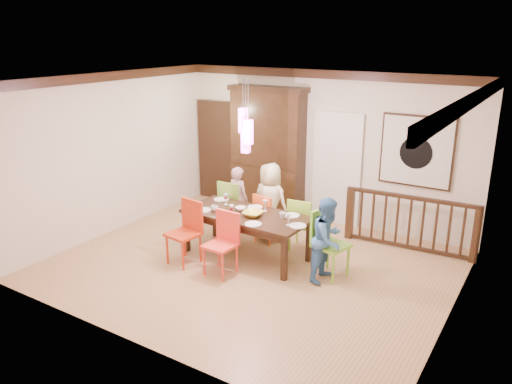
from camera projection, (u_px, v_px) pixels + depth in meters
The scene contains 37 objects.
floor at pixel (251, 265), 7.97m from camera, with size 6.00×6.00×0.00m, color #A57E50.
ceiling at pixel (251, 80), 7.08m from camera, with size 6.00×6.00×0.00m, color white.
wall_back at pixel (321, 147), 9.54m from camera, with size 6.00×6.00×0.00m, color silver.
wall_left at pixel (112, 154), 9.04m from camera, with size 5.00×5.00×0.00m, color silver.
wall_right at pixel (460, 215), 6.01m from camera, with size 5.00×5.00×0.00m, color silver.
crown_molding at pixel (251, 86), 7.11m from camera, with size 6.00×5.00×0.16m, color black, non-canonical shape.
panel_door at pixel (219, 153), 10.84m from camera, with size 1.04×0.07×2.24m, color black.
white_doorway at pixel (337, 170), 9.46m from camera, with size 0.97×0.05×2.22m, color silver.
painting at pixel (416, 151), 8.56m from camera, with size 1.25×0.06×1.25m.
pendant_cluster at pixel (246, 131), 7.67m from camera, with size 0.27×0.21×1.14m.
dining_table at pixel (246, 218), 8.11m from camera, with size 2.10×1.00×0.75m.
chair_far_left at pixel (235, 203), 9.14m from camera, with size 0.45×0.45×1.00m.
chair_far_mid at pixel (269, 214), 8.72m from camera, with size 0.47×0.47×0.90m.
chair_far_right at pixel (303, 220), 8.41m from camera, with size 0.46×0.46×0.93m.
chair_near_left at pixel (183, 229), 7.88m from camera, with size 0.52×0.52×1.02m.
chair_near_mid at pixel (220, 240), 7.52m from camera, with size 0.46×0.46×0.97m.
chair_end_right at pixel (331, 240), 7.45m from camera, with size 0.56×0.56×1.04m.
china_hutch at pixel (268, 151), 9.98m from camera, with size 1.63×0.46×2.56m.
balustrade at pixel (410, 222), 8.41m from camera, with size 2.22×0.20×0.96m.
person_far_left at pixel (238, 199), 9.17m from camera, with size 0.45×0.30×1.24m, color #DFAABB.
person_far_mid at pixel (270, 202), 8.78m from camera, with size 0.69×0.45×1.40m, color beige.
person_end_right at pixel (328, 239), 7.34m from camera, with size 0.62×0.48×1.28m, color #4179B7.
serving_bowl at pixel (253, 214), 7.95m from camera, with size 0.32×0.32×0.08m, color gold.
small_bowl at pixel (241, 209), 8.21m from camera, with size 0.19×0.19×0.06m, color white.
cup_left at pixel (215, 208), 8.16m from camera, with size 0.12×0.12×0.10m, color silver.
cup_right at pixel (283, 215), 7.85m from camera, with size 0.10×0.10×0.10m, color silver.
plate_far_left at pixel (221, 199), 8.74m from camera, with size 0.26×0.26×0.01m, color white.
plate_far_mid at pixel (255, 207), 8.35m from camera, with size 0.26×0.26×0.01m, color white.
plate_far_right at pixel (291, 215), 7.97m from camera, with size 0.26×0.26×0.01m, color white.
plate_near_left at pixel (203, 210), 8.21m from camera, with size 0.26×0.26×0.01m, color white.
plate_near_mid at pixel (253, 224), 7.61m from camera, with size 0.26×0.26×0.01m, color white.
plate_end_right at pixel (298, 226), 7.54m from camera, with size 0.26×0.26×0.01m, color white.
wine_glass_a at pixel (226, 199), 8.47m from camera, with size 0.08×0.08×0.19m, color #590C19, non-canonical shape.
wine_glass_b at pixel (265, 206), 8.16m from camera, with size 0.08×0.08×0.19m, color silver, non-canonical shape.
wine_glass_c at pixel (232, 211), 7.92m from camera, with size 0.08×0.08×0.19m, color #590C19, non-canonical shape.
wine_glass_d at pixel (288, 219), 7.56m from camera, with size 0.08×0.08×0.19m, color silver, non-canonical shape.
napkin at pixel (230, 220), 7.77m from camera, with size 0.18×0.14×0.01m, color #D83359.
Camera 1 is at (3.90, -6.09, 3.54)m, focal length 35.00 mm.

